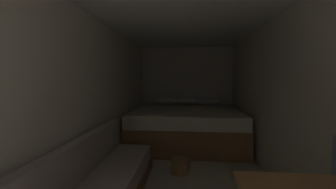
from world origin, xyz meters
TOP-DOWN VIEW (x-y plane):
  - ground_plane at (0.00, 2.09)m, footprint 7.56×7.56m
  - wall_back at (0.00, 4.89)m, footprint 2.36×0.05m
  - wall_left at (-1.15, 2.09)m, footprint 0.05×5.56m
  - wall_right at (1.15, 2.09)m, footprint 0.05×5.56m
  - ceiling_slab at (0.00, 2.09)m, footprint 2.36×5.56m
  - bed at (0.00, 3.87)m, footprint 2.14×1.93m
  - wicker_basket at (-0.07, 2.43)m, footprint 0.25×0.25m

SIDE VIEW (x-z plane):
  - ground_plane at x=0.00m, z-range 0.00..0.00m
  - wicker_basket at x=-0.07m, z-range 0.00..0.21m
  - bed at x=0.00m, z-range -0.08..0.81m
  - wall_back at x=0.00m, z-range 0.00..2.11m
  - wall_left at x=-1.15m, z-range 0.00..2.11m
  - wall_right at x=1.15m, z-range 0.00..2.11m
  - ceiling_slab at x=0.00m, z-range 2.11..2.16m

